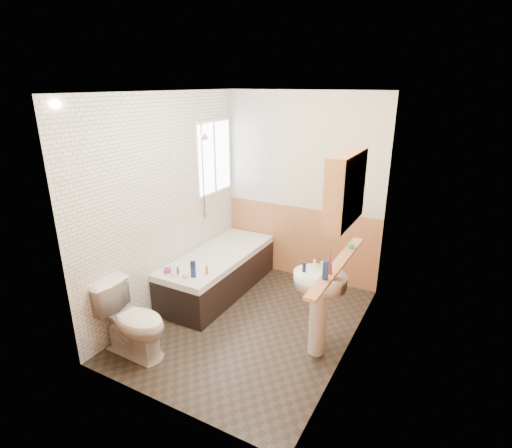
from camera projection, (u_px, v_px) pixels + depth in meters
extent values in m
plane|color=black|center=(250.00, 323.00, 4.54)|extent=(2.80, 2.80, 0.00)
plane|color=white|center=(248.00, 92.00, 3.70)|extent=(2.80, 2.80, 0.00)
cube|color=beige|center=(301.00, 189.00, 5.29)|extent=(2.20, 0.02, 2.50)
cube|color=beige|center=(156.00, 273.00, 2.95)|extent=(2.20, 0.02, 2.50)
cube|color=beige|center=(166.00, 204.00, 4.62)|extent=(0.02, 2.80, 2.50)
cube|color=beige|center=(355.00, 238.00, 3.62)|extent=(0.02, 2.80, 2.50)
cube|color=tan|center=(347.00, 309.00, 3.88)|extent=(0.01, 2.80, 1.00)
cube|color=tan|center=(165.00, 356.00, 3.22)|extent=(2.20, 0.01, 1.00)
cube|color=tan|center=(299.00, 242.00, 5.52)|extent=(2.20, 0.01, 1.00)
cube|color=white|center=(167.00, 205.00, 4.61)|extent=(0.01, 2.80, 2.50)
cube|color=white|center=(253.00, 147.00, 5.42)|extent=(0.75, 0.01, 1.50)
cube|color=white|center=(214.00, 157.00, 5.25)|extent=(0.03, 0.79, 0.99)
cube|color=white|center=(215.00, 158.00, 5.24)|extent=(0.01, 0.70, 0.90)
cube|color=white|center=(215.00, 158.00, 5.24)|extent=(0.01, 0.04, 0.90)
cube|color=black|center=(219.00, 275.00, 5.19)|extent=(0.70, 1.77, 0.45)
cube|color=white|center=(218.00, 256.00, 5.10)|extent=(0.70, 1.77, 0.08)
cube|color=white|center=(218.00, 257.00, 5.10)|extent=(0.56, 1.63, 0.04)
cylinder|color=silver|center=(178.00, 273.00, 4.41)|extent=(0.04, 0.04, 0.14)
sphere|color=silver|center=(172.00, 274.00, 4.46)|extent=(0.06, 0.06, 0.06)
sphere|color=silver|center=(185.00, 277.00, 4.38)|extent=(0.06, 0.06, 0.06)
cylinder|color=silver|center=(203.00, 171.00, 5.05)|extent=(0.02, 0.02, 1.26)
cylinder|color=silver|center=(205.00, 214.00, 5.24)|extent=(0.05, 0.05, 0.02)
cylinder|color=silver|center=(201.00, 124.00, 4.86)|extent=(0.05, 0.05, 0.02)
cylinder|color=silver|center=(204.00, 138.00, 4.89)|extent=(0.07, 0.08, 0.09)
imported|color=white|center=(133.00, 321.00, 3.93)|extent=(0.76, 0.43, 0.74)
cylinder|color=white|center=(317.00, 321.00, 3.94)|extent=(0.17, 0.17, 0.71)
ellipsoid|color=white|center=(320.00, 280.00, 3.78)|extent=(0.52, 0.42, 0.14)
cylinder|color=silver|center=(314.00, 263.00, 3.87)|extent=(0.03, 0.03, 0.08)
cylinder|color=silver|center=(334.00, 268.00, 3.78)|extent=(0.03, 0.03, 0.08)
cylinder|color=silver|center=(324.00, 264.00, 3.80)|extent=(0.02, 0.11, 0.09)
cube|color=tan|center=(338.00, 265.00, 3.49)|extent=(0.10, 1.37, 0.03)
cube|color=tan|center=(346.00, 189.00, 3.41)|extent=(0.17, 0.69, 0.62)
cube|color=silver|center=(330.00, 192.00, 3.31)|extent=(0.01, 0.27, 0.47)
cube|color=silver|center=(342.00, 184.00, 3.59)|extent=(0.01, 0.27, 0.47)
cylinder|color=navy|center=(326.00, 270.00, 3.18)|extent=(0.06, 0.06, 0.16)
cone|color=maroon|center=(330.00, 261.00, 3.26)|extent=(0.05, 0.05, 0.22)
cylinder|color=#388447|center=(351.00, 246.00, 3.80)|extent=(0.08, 0.08, 0.04)
imported|color=purple|center=(331.00, 274.00, 3.65)|extent=(0.13, 0.22, 0.09)
cylinder|color=navy|center=(304.00, 267.00, 3.77)|extent=(0.04, 0.04, 0.10)
cube|color=navy|center=(193.00, 269.00, 4.43)|extent=(0.06, 0.05, 0.20)
cylinder|color=purple|center=(168.00, 270.00, 4.56)|extent=(0.09, 0.09, 0.05)
cylinder|color=orange|center=(207.00, 270.00, 4.52)|extent=(0.04, 0.04, 0.10)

